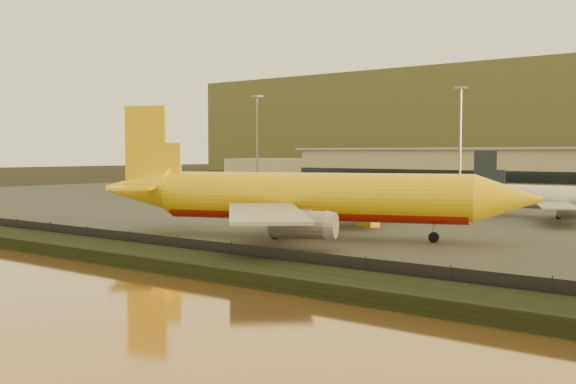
% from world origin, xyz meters
% --- Properties ---
extents(ground, '(900.00, 900.00, 0.00)m').
position_xyz_m(ground, '(0.00, 0.00, 0.00)').
color(ground, black).
rests_on(ground, ground).
extents(embankment, '(320.00, 7.00, 1.40)m').
position_xyz_m(embankment, '(0.00, -17.00, 0.70)').
color(embankment, black).
rests_on(embankment, ground).
extents(tarmac, '(320.00, 220.00, 0.20)m').
position_xyz_m(tarmac, '(0.00, 95.00, 0.10)').
color(tarmac, '#2D2D2D').
rests_on(tarmac, ground).
extents(perimeter_fence, '(300.00, 0.05, 2.20)m').
position_xyz_m(perimeter_fence, '(0.00, -13.00, 1.30)').
color(perimeter_fence, black).
rests_on(perimeter_fence, tarmac).
extents(terminal_building, '(202.00, 25.00, 12.60)m').
position_xyz_m(terminal_building, '(-14.52, 125.55, 6.25)').
color(terminal_building, tan).
rests_on(terminal_building, tarmac).
extents(apron_light_masts, '(152.20, 12.20, 25.40)m').
position_xyz_m(apron_light_masts, '(15.00, 75.00, 15.70)').
color(apron_light_masts, slate).
rests_on(apron_light_masts, tarmac).
extents(dhl_cargo_jet, '(57.50, 54.43, 17.85)m').
position_xyz_m(dhl_cargo_jet, '(1.56, 10.00, 5.53)').
color(dhl_cargo_jet, yellow).
rests_on(dhl_cargo_jet, tarmac).
extents(white_narrowbody_jet, '(40.19, 39.26, 11.56)m').
position_xyz_m(white_narrowbody_jet, '(21.01, 59.30, 3.65)').
color(white_narrowbody_jet, silver).
rests_on(white_narrowbody_jet, tarmac).
extents(gse_vehicle_yellow, '(4.16, 3.11, 1.71)m').
position_xyz_m(gse_vehicle_yellow, '(0.26, 27.49, 1.05)').
color(gse_vehicle_yellow, yellow).
rests_on(gse_vehicle_yellow, tarmac).
extents(gse_vehicle_white, '(4.59, 3.44, 1.88)m').
position_xyz_m(gse_vehicle_white, '(-24.75, 36.25, 1.14)').
color(gse_vehicle_white, silver).
rests_on(gse_vehicle_white, tarmac).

